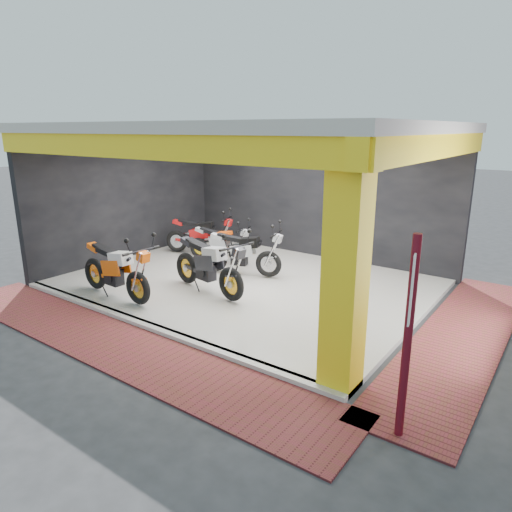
{
  "coord_description": "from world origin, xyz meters",
  "views": [
    {
      "loc": [
        6.18,
        -6.16,
        3.59
      ],
      "look_at": [
        0.56,
        1.61,
        0.9
      ],
      "focal_mm": 32.0,
      "sensor_mm": 36.0,
      "label": 1
    }
  ],
  "objects": [
    {
      "name": "ground",
      "position": [
        0.0,
        0.0,
        0.0
      ],
      "size": [
        80.0,
        80.0,
        0.0
      ],
      "primitive_type": "plane",
      "color": "#2D2D30",
      "rests_on": "ground"
    },
    {
      "name": "showroom_floor",
      "position": [
        0.0,
        2.0,
        0.05
      ],
      "size": [
        8.0,
        6.0,
        0.1
      ],
      "primitive_type": "cube",
      "color": "silver",
      "rests_on": "ground"
    },
    {
      "name": "showroom_ceiling",
      "position": [
        0.0,
        2.0,
        3.6
      ],
      "size": [
        8.4,
        6.4,
        0.2
      ],
      "primitive_type": "cube",
      "color": "beige",
      "rests_on": "corner_column"
    },
    {
      "name": "back_wall",
      "position": [
        0.0,
        5.1,
        1.75
      ],
      "size": [
        8.2,
        0.2,
        3.5
      ],
      "primitive_type": "cube",
      "color": "black",
      "rests_on": "ground"
    },
    {
      "name": "left_wall",
      "position": [
        -4.1,
        2.0,
        1.75
      ],
      "size": [
        0.2,
        6.2,
        3.5
      ],
      "primitive_type": "cube",
      "color": "black",
      "rests_on": "ground"
    },
    {
      "name": "corner_column",
      "position": [
        3.75,
        -0.75,
        1.75
      ],
      "size": [
        0.5,
        0.5,
        3.5
      ],
      "primitive_type": "cube",
      "color": "yellow",
      "rests_on": "ground"
    },
    {
      "name": "header_beam_front",
      "position": [
        0.0,
        -1.0,
        3.3
      ],
      "size": [
        8.4,
        0.3,
        0.4
      ],
      "primitive_type": "cube",
      "color": "yellow",
      "rests_on": "corner_column"
    },
    {
      "name": "header_beam_right",
      "position": [
        4.0,
        2.0,
        3.3
      ],
      "size": [
        0.3,
        6.4,
        0.4
      ],
      "primitive_type": "cube",
      "color": "yellow",
      "rests_on": "corner_column"
    },
    {
      "name": "floor_kerb",
      "position": [
        0.0,
        -1.02,
        0.05
      ],
      "size": [
        8.0,
        0.2,
        0.1
      ],
      "primitive_type": "cube",
      "color": "silver",
      "rests_on": "ground"
    },
    {
      "name": "paver_front",
      "position": [
        0.0,
        -1.8,
        0.01
      ],
      "size": [
        9.0,
        1.4,
        0.03
      ],
      "primitive_type": "cube",
      "color": "maroon",
      "rests_on": "ground"
    },
    {
      "name": "paver_right",
      "position": [
        4.8,
        2.0,
        0.01
      ],
      "size": [
        1.4,
        7.0,
        0.03
      ],
      "primitive_type": "cube",
      "color": "maroon",
      "rests_on": "ground"
    },
    {
      "name": "signpost",
      "position": [
        4.81,
        -1.32,
        1.38
      ],
      "size": [
        0.1,
        0.35,
        2.51
      ],
      "rotation": [
        0.0,
        0.0,
        0.22
      ],
      "color": "#590D19",
      "rests_on": "ground"
    },
    {
      "name": "moto_hero",
      "position": [
        -0.86,
        -0.5,
        0.82
      ],
      "size": [
        2.38,
        0.97,
        1.43
      ],
      "primitive_type": null,
      "rotation": [
        0.0,
        0.0,
        -0.05
      ],
      "color": "#E85609",
      "rests_on": "showroom_floor"
    },
    {
      "name": "moto_row_a",
      "position": [
        0.54,
        0.76,
        0.84
      ],
      "size": [
        2.53,
        1.31,
        1.47
      ],
      "primitive_type": null,
      "rotation": [
        0.0,
        0.0,
        -0.18
      ],
      "color": "black",
      "rests_on": "showroom_floor"
    },
    {
      "name": "moto_row_b",
      "position": [
        0.28,
        2.52,
        0.76
      ],
      "size": [
        2.31,
        1.38,
        1.33
      ],
      "primitive_type": null,
      "rotation": [
        0.0,
        0.0,
        0.29
      ],
      "color": "#ABAEB3",
      "rests_on": "showroom_floor"
    },
    {
      "name": "moto_row_c",
      "position": [
        -0.96,
        2.93,
        0.69
      ],
      "size": [
        2.02,
        0.96,
        1.19
      ],
      "primitive_type": null,
      "rotation": [
        0.0,
        0.0,
        0.13
      ],
      "color": "#A3A6AB",
      "rests_on": "showroom_floor"
    },
    {
      "name": "moto_row_d",
      "position": [
        -1.92,
        3.37,
        0.75
      ],
      "size": [
        2.25,
        1.48,
        1.29
      ],
      "primitive_type": null,
      "rotation": [
        0.0,
        0.0,
        0.36
      ],
      "color": "red",
      "rests_on": "showroom_floor"
    }
  ]
}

